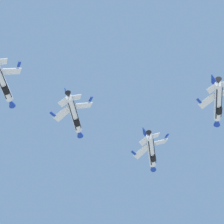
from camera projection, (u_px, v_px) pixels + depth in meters
fighter_jet_lead at (151, 151)px, 129.73m from camera, size 9.28×15.43×5.30m
fighter_jet_left_wing at (74, 115)px, 121.83m from camera, size 9.61×15.43×5.02m
fighter_jet_right_wing at (218, 103)px, 118.01m from camera, size 9.73×15.43×4.89m
fighter_jet_left_outer at (2, 82)px, 113.24m from camera, size 9.63×15.43×5.00m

